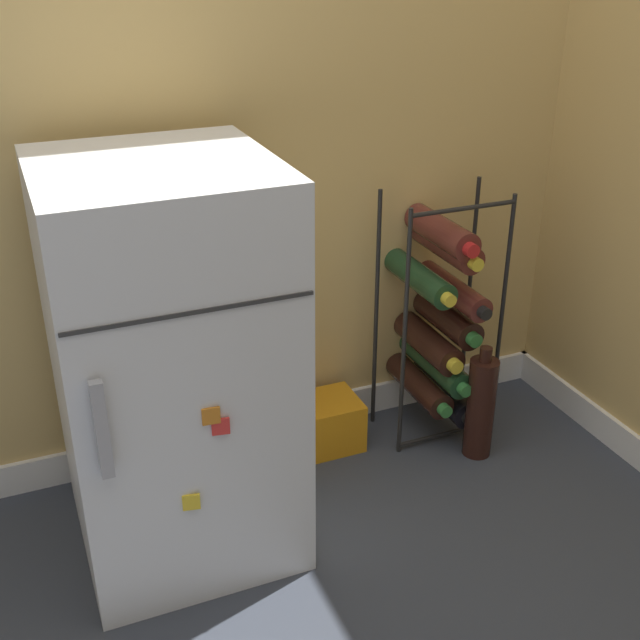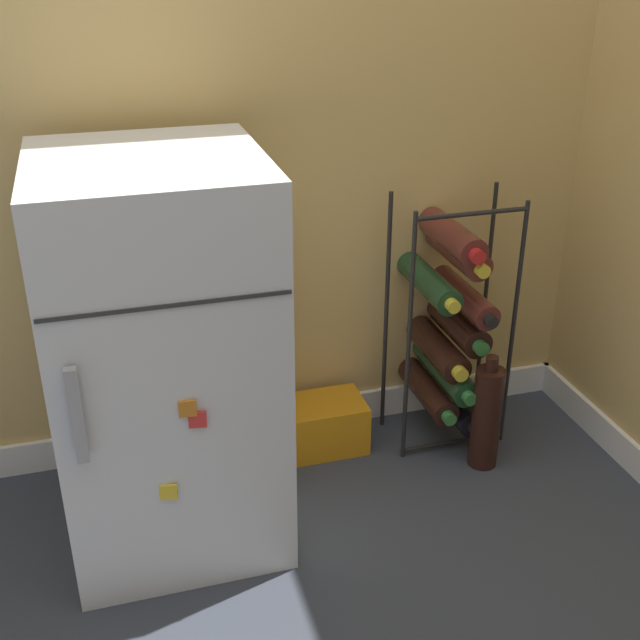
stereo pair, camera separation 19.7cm
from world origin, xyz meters
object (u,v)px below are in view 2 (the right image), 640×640
(loose_bottle_floor, at_px, (486,417))
(wine_rack, at_px, (447,327))
(soda_box, at_px, (318,425))
(mini_fridge, at_px, (164,357))

(loose_bottle_floor, bearing_deg, wine_rack, 106.90)
(loose_bottle_floor, bearing_deg, soda_box, 154.29)
(soda_box, distance_m, loose_bottle_floor, 0.46)
(mini_fridge, height_order, wine_rack, mini_fridge)
(mini_fridge, height_order, loose_bottle_floor, mini_fridge)
(wine_rack, bearing_deg, loose_bottle_floor, -73.10)
(wine_rack, height_order, loose_bottle_floor, wine_rack)
(wine_rack, xyz_separation_m, loose_bottle_floor, (0.05, -0.17, -0.19))
(wine_rack, height_order, soda_box, wine_rack)
(wine_rack, xyz_separation_m, soda_box, (-0.36, 0.03, -0.27))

